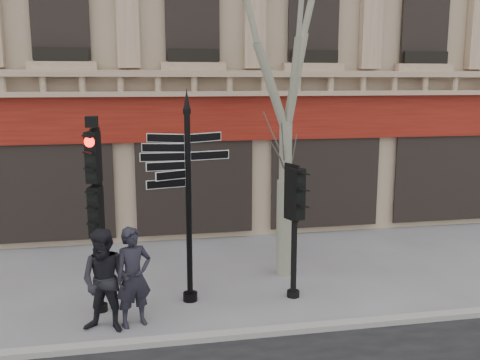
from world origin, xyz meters
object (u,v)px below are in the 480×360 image
Objects in this scene: traffic_signal_main at (95,191)px; pedestrian_a at (134,277)px; fingerpost at (188,161)px; traffic_signal_secondary at (295,208)px; plane_tree at (288,4)px; pedestrian_b at (106,281)px.

pedestrian_a is (0.69, -0.78, -1.54)m from traffic_signal_main.
traffic_signal_secondary is at bearing -7.45° from fingerpost.
pedestrian_a is (-3.57, -2.13, -5.36)m from plane_tree.
plane_tree is (0.17, 1.39, 4.34)m from traffic_signal_secondary.
plane_tree is 4.56× the size of pedestrian_b.
traffic_signal_secondary is at bearing 15.97° from traffic_signal_main.
plane_tree reaches higher than fingerpost.
traffic_signal_main is 1.80m from pedestrian_b.
traffic_signal_main reaches higher than pedestrian_b.
pedestrian_b is (-4.07, -2.29, -5.35)m from plane_tree.
traffic_signal_main is 1.86m from pedestrian_a.
pedestrian_a is at bearing 172.98° from traffic_signal_secondary.
fingerpost is 4.25m from plane_tree.
traffic_signal_main reaches higher than traffic_signal_secondary.
pedestrian_a is at bearing -142.21° from fingerpost.
traffic_signal_main is 2.04× the size of pedestrian_a.
fingerpost is at bearing 155.02° from traffic_signal_secondary.
pedestrian_a is 0.99× the size of pedestrian_b.
traffic_signal_secondary is at bearing 31.74° from pedestrian_b.
pedestrian_b is (-1.67, -1.12, -2.04)m from fingerpost.
pedestrian_a is (-3.40, -0.74, -1.02)m from traffic_signal_secondary.
traffic_signal_secondary is 0.32× the size of plane_tree.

